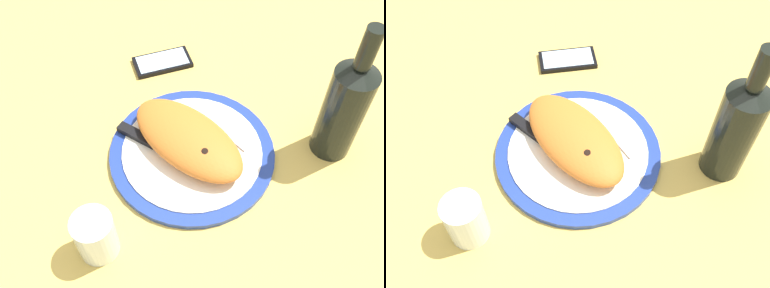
# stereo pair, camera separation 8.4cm
# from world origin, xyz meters

# --- Properties ---
(ground_plane) EXTENTS (1.50, 1.50, 0.03)m
(ground_plane) POSITION_xyz_m (0.00, 0.00, -0.01)
(ground_plane) COLOR #DBB756
(plate) EXTENTS (0.31, 0.31, 0.02)m
(plate) POSITION_xyz_m (0.00, 0.00, 0.01)
(plate) COLOR #233D99
(plate) RESTS_ON ground_plane
(calzone) EXTENTS (0.26, 0.14, 0.05)m
(calzone) POSITION_xyz_m (0.01, -0.00, 0.04)
(calzone) COLOR orange
(calzone) RESTS_ON plate
(fork) EXTENTS (0.15, 0.02, 0.00)m
(fork) POSITION_xyz_m (0.02, -0.07, 0.02)
(fork) COLOR silver
(fork) RESTS_ON plate
(knife) EXTENTS (0.21, 0.08, 0.01)m
(knife) POSITION_xyz_m (0.06, 0.05, 0.02)
(knife) COLOR silver
(knife) RESTS_ON plate
(smartphone) EXTENTS (0.11, 0.14, 0.01)m
(smartphone) POSITION_xyz_m (0.23, -0.12, 0.01)
(smartphone) COLOR black
(smartphone) RESTS_ON ground_plane
(water_glass) EXTENTS (0.07, 0.07, 0.09)m
(water_glass) POSITION_xyz_m (-0.04, 0.24, 0.04)
(water_glass) COLOR silver
(water_glass) RESTS_ON ground_plane
(wine_bottle) EXTENTS (0.08, 0.08, 0.29)m
(wine_bottle) POSITION_xyz_m (-0.16, -0.21, 0.11)
(wine_bottle) COLOR black
(wine_bottle) RESTS_ON ground_plane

